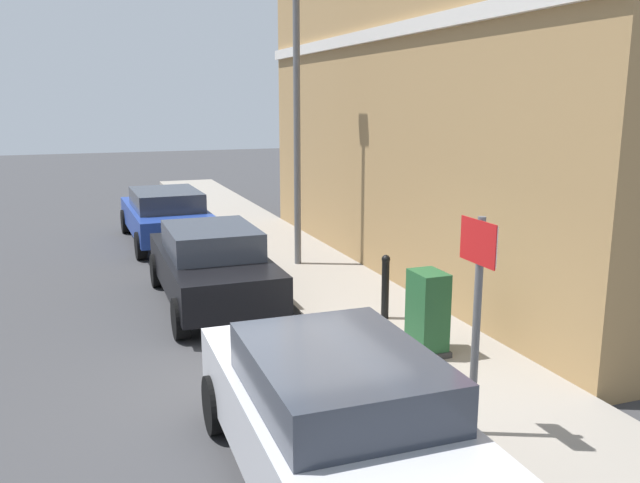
{
  "coord_description": "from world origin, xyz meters",
  "views": [
    {
      "loc": [
        -2.33,
        -7.55,
        3.56
      ],
      "look_at": [
        1.48,
        2.68,
        1.2
      ],
      "focal_mm": 36.85,
      "sensor_mm": 36.0,
      "label": 1
    }
  ],
  "objects_px": {
    "lamppost": "(297,113)",
    "bollard_near_cabinet": "(385,285)",
    "car_silver": "(334,417)",
    "car_black": "(212,264)",
    "street_sign": "(477,295)",
    "utility_cabinet": "(427,316)",
    "car_blue": "(166,214)"
  },
  "relations": [
    {
      "from": "car_blue",
      "to": "bollard_near_cabinet",
      "type": "xyz_separation_m",
      "value": [
        2.41,
        -7.66,
        -0.02
      ]
    },
    {
      "from": "lamppost",
      "to": "bollard_near_cabinet",
      "type": "bearing_deg",
      "value": -87.69
    },
    {
      "from": "car_silver",
      "to": "bollard_near_cabinet",
      "type": "height_order",
      "value": "car_silver"
    },
    {
      "from": "car_silver",
      "to": "lamppost",
      "type": "bearing_deg",
      "value": -15.44
    },
    {
      "from": "bollard_near_cabinet",
      "to": "lamppost",
      "type": "distance_m",
      "value": 4.68
    },
    {
      "from": "bollard_near_cabinet",
      "to": "lamppost",
      "type": "height_order",
      "value": "lamppost"
    },
    {
      "from": "car_black",
      "to": "bollard_near_cabinet",
      "type": "bearing_deg",
      "value": -132.08
    },
    {
      "from": "car_silver",
      "to": "car_black",
      "type": "distance_m",
      "value": 6.07
    },
    {
      "from": "car_silver",
      "to": "utility_cabinet",
      "type": "distance_m",
      "value": 3.37
    },
    {
      "from": "car_black",
      "to": "street_sign",
      "type": "relative_size",
      "value": 1.81
    },
    {
      "from": "utility_cabinet",
      "to": "bollard_near_cabinet",
      "type": "bearing_deg",
      "value": 86.21
    },
    {
      "from": "car_black",
      "to": "lamppost",
      "type": "bearing_deg",
      "value": -50.83
    },
    {
      "from": "street_sign",
      "to": "lamppost",
      "type": "bearing_deg",
      "value": 85.22
    },
    {
      "from": "bollard_near_cabinet",
      "to": "car_silver",
      "type": "bearing_deg",
      "value": -121.65
    },
    {
      "from": "car_blue",
      "to": "car_silver",
      "type": "bearing_deg",
      "value": 178.43
    },
    {
      "from": "car_black",
      "to": "lamppost",
      "type": "relative_size",
      "value": 0.73
    },
    {
      "from": "street_sign",
      "to": "lamppost",
      "type": "xyz_separation_m",
      "value": [
        0.63,
        7.54,
        1.64
      ]
    },
    {
      "from": "car_blue",
      "to": "street_sign",
      "type": "bearing_deg",
      "value": -173.3
    },
    {
      "from": "lamppost",
      "to": "car_black",
      "type": "bearing_deg",
      "value": -141.07
    },
    {
      "from": "car_black",
      "to": "street_sign",
      "type": "height_order",
      "value": "street_sign"
    },
    {
      "from": "car_blue",
      "to": "bollard_near_cabinet",
      "type": "bearing_deg",
      "value": -163.99
    },
    {
      "from": "street_sign",
      "to": "bollard_near_cabinet",
      "type": "bearing_deg",
      "value": 77.83
    },
    {
      "from": "car_black",
      "to": "bollard_near_cabinet",
      "type": "distance_m",
      "value": 3.16
    },
    {
      "from": "car_black",
      "to": "lamppost",
      "type": "height_order",
      "value": "lamppost"
    },
    {
      "from": "car_silver",
      "to": "utility_cabinet",
      "type": "bearing_deg",
      "value": -43.02
    },
    {
      "from": "utility_cabinet",
      "to": "lamppost",
      "type": "height_order",
      "value": "lamppost"
    },
    {
      "from": "car_silver",
      "to": "car_black",
      "type": "height_order",
      "value": "car_silver"
    },
    {
      "from": "car_black",
      "to": "car_blue",
      "type": "relative_size",
      "value": 0.94
    },
    {
      "from": "car_black",
      "to": "utility_cabinet",
      "type": "xyz_separation_m",
      "value": [
        2.24,
        -3.64,
        -0.06
      ]
    },
    {
      "from": "street_sign",
      "to": "car_silver",
      "type": "bearing_deg",
      "value": -169.94
    },
    {
      "from": "utility_cabinet",
      "to": "bollard_near_cabinet",
      "type": "distance_m",
      "value": 1.51
    },
    {
      "from": "car_silver",
      "to": "bollard_near_cabinet",
      "type": "relative_size",
      "value": 3.95
    }
  ]
}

